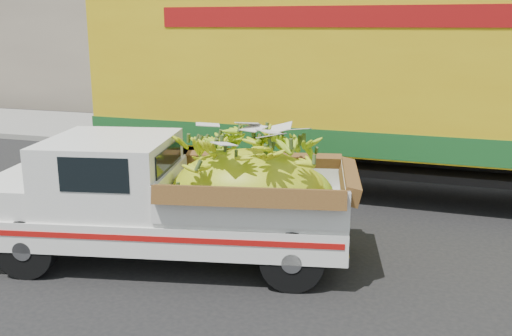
% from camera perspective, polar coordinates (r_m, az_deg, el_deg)
% --- Properties ---
extents(ground, '(100.00, 100.00, 0.00)m').
position_cam_1_polar(ground, '(7.43, 0.97, -11.56)').
color(ground, black).
rests_on(ground, ground).
extents(curb, '(60.00, 0.25, 0.15)m').
position_cam_1_polar(curb, '(13.89, 9.25, 0.88)').
color(curb, gray).
rests_on(curb, ground).
extents(sidewalk, '(60.00, 4.00, 0.14)m').
position_cam_1_polar(sidewalk, '(15.92, 10.39, 2.52)').
color(sidewalk, gray).
rests_on(sidewalk, ground).
extents(building_left, '(18.00, 6.00, 5.00)m').
position_cam_1_polar(building_left, '(23.58, -7.42, 12.31)').
color(building_left, gray).
rests_on(building_left, ground).
extents(pickup_truck, '(5.19, 2.72, 1.73)m').
position_cam_1_polar(pickup_truck, '(7.85, -6.24, -2.92)').
color(pickup_truck, black).
rests_on(pickup_truck, ground).
extents(semi_trailer, '(12.02, 2.80, 3.80)m').
position_cam_1_polar(semi_trailer, '(11.01, 14.47, 7.99)').
color(semi_trailer, black).
rests_on(semi_trailer, ground).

